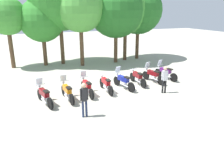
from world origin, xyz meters
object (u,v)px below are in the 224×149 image
object	(u,v)px
motorcycle_0	(44,95)
motorcycle_2	(87,87)
person_0	(84,97)
motorcycle_3	(106,84)
tree_6	(138,10)
motorcycle_4	(123,81)
tree_4	(116,10)
motorcycle_7	(165,72)
tree_2	(59,1)
motorcycle_6	(153,75)
person_1	(165,78)
tree_5	(126,9)
motorcycle_5	(137,77)
tree_3	(80,7)
tree_1	(42,20)
motorcycle_1	(67,91)
tree_0	(7,16)

from	to	relation	value
motorcycle_0	motorcycle_2	distance (m)	2.58
motorcycle_0	person_0	xyz separation A→B (m)	(1.68, -2.25, 0.50)
motorcycle_3	tree_6	distance (m)	11.21
motorcycle_4	tree_4	bearing A→B (deg)	-31.88
motorcycle_7	tree_2	distance (m)	11.37
motorcycle_2	tree_4	bearing A→B (deg)	-37.50
motorcycle_4	motorcycle_6	size ratio (longest dim) A/B	0.99
motorcycle_4	person_0	distance (m)	4.47
person_1	motorcycle_7	bearing A→B (deg)	-21.01
motorcycle_7	tree_4	size ratio (longest dim) A/B	0.29
motorcycle_4	tree_5	bearing A→B (deg)	-38.71
motorcycle_4	motorcycle_7	distance (m)	3.85
motorcycle_5	person_0	distance (m)	5.71
tree_5	tree_6	xyz separation A→B (m)	(1.48, 0.09, -0.10)
tree_3	tree_4	world-z (taller)	tree_4
motorcycle_0	tree_1	xyz separation A→B (m)	(0.85, 9.08, 3.61)
motorcycle_0	tree_5	bearing A→B (deg)	-61.76
motorcycle_1	person_0	size ratio (longest dim) A/B	1.26
person_1	motorcycle_0	bearing A→B (deg)	97.38
person_0	motorcycle_6	bearing A→B (deg)	-62.94
tree_4	tree_0	bearing A→B (deg)	171.39
motorcycle_0	tree_2	world-z (taller)	tree_2
motorcycle_3	motorcycle_5	distance (m)	2.57
motorcycle_0	tree_0	size ratio (longest dim) A/B	0.35
motorcycle_0	motorcycle_5	size ratio (longest dim) A/B	0.97
motorcycle_2	motorcycle_5	distance (m)	3.83
tree_0	motorcycle_1	bearing A→B (deg)	-70.41
motorcycle_6	person_0	world-z (taller)	person_0
tree_0	tree_6	bearing A→B (deg)	-3.01
tree_0	tree_2	distance (m)	4.62
motorcycle_6	tree_2	size ratio (longest dim) A/B	0.25
motorcycle_5	tree_6	xyz separation A→B (m)	(3.94, 7.49, 4.49)
person_0	tree_3	size ratio (longest dim) A/B	0.23
motorcycle_3	motorcycle_1	bearing A→B (deg)	98.82
motorcycle_1	tree_2	distance (m)	10.52
motorcycle_5	person_1	size ratio (longest dim) A/B	1.28
motorcycle_1	motorcycle_3	bearing A→B (deg)	-87.23
motorcycle_5	tree_2	world-z (taller)	tree_2
motorcycle_7	tree_4	world-z (taller)	tree_4
motorcycle_0	person_1	distance (m)	7.16
tree_0	motorcycle_2	bearing A→B (deg)	-62.68
motorcycle_3	person_0	distance (m)	3.55
motorcycle_2	tree_5	size ratio (longest dim) A/B	0.29
motorcycle_0	motorcycle_1	bearing A→B (deg)	-100.66
tree_0	tree_2	size ratio (longest dim) A/B	0.72
motorcycle_1	tree_5	bearing A→B (deg)	-49.28
motorcycle_3	motorcycle_7	bearing A→B (deg)	-82.44
motorcycle_3	tree_5	world-z (taller)	tree_5
motorcycle_0	tree_0	distance (m)	10.19
tree_1	tree_3	distance (m)	3.67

